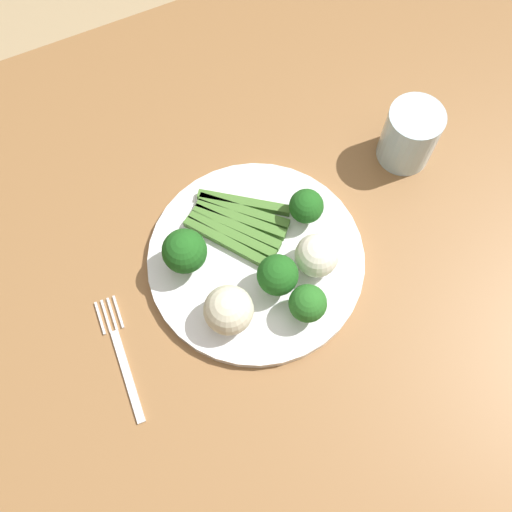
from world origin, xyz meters
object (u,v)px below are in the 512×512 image
broccoli_back (306,206)px  cauliflower_edge (229,310)px  broccoli_back_right (185,251)px  broccoli_front (308,304)px  asparagus_bundle (237,223)px  broccoli_near_center (278,275)px  fork (122,356)px  water_glass (410,136)px  plate (256,260)px  cauliflower_outer_edge (315,256)px  dining_table (305,288)px

broccoli_back → cauliflower_edge: (-0.15, -0.08, -0.00)m
broccoli_back_right → broccoli_front: bearing=-48.2°
broccoli_front → asparagus_bundle: bearing=101.1°
asparagus_bundle → broccoli_near_center: bearing=-34.9°
fork → water_glass: (0.46, 0.11, 0.04)m
plate → cauliflower_outer_edge: bearing=-32.4°
plate → fork: bearing=-167.4°
fork → asparagus_bundle: bearing=-60.3°
broccoli_near_center → broccoli_back_right: 0.12m
asparagus_bundle → water_glass: bearing=51.3°
broccoli_front → water_glass: 0.28m
broccoli_near_center → cauliflower_outer_edge: (0.05, 0.01, -0.01)m
asparagus_bundle → cauliflower_edge: (-0.06, -0.11, 0.02)m
water_glass → broccoli_front: bearing=-146.2°
cauliflower_outer_edge → broccoli_front: bearing=-124.8°
dining_table → fork: 0.29m
plate → broccoli_front: bearing=-74.4°
broccoli_back_right → broccoli_front: 0.16m
asparagus_bundle → broccoli_back: 0.09m
broccoli_near_center → water_glass: bearing=23.5°
dining_table → plate: plate is taller
broccoli_back_right → broccoli_back: (0.17, -0.00, -0.01)m
broccoli_back_right → water_glass: water_glass is taller
broccoli_near_center → fork: size_ratio=0.38×
cauliflower_edge → cauliflower_outer_edge: size_ratio=1.10×
broccoli_back → cauliflower_edge: size_ratio=0.90×
dining_table → asparagus_bundle: size_ratio=8.03×
cauliflower_edge → fork: bearing=174.4°
broccoli_back → fork: bearing=-166.1°
dining_table → broccoli_back: (0.02, 0.06, 0.15)m
broccoli_back → cauliflower_edge: 0.17m
asparagus_bundle → cauliflower_edge: 0.13m
fork → water_glass: bearing=-73.0°
broccoli_near_center → fork: broccoli_near_center is taller
broccoli_back → water_glass: bearing=12.2°
plate → water_glass: bearing=13.8°
asparagus_bundle → water_glass: size_ratio=1.54×
broccoli_front → cauliflower_outer_edge: 0.06m
plate → broccoli_back: bearing=17.1°
broccoli_back → broccoli_near_center: bearing=-136.5°
asparagus_bundle → broccoli_back_right: size_ratio=2.03×
asparagus_bundle → plate: bearing=-38.2°
broccoli_near_center → broccoli_front: bearing=-69.2°
dining_table → cauliflower_outer_edge: size_ratio=20.16×
cauliflower_outer_edge → water_glass: water_glass is taller
plate → broccoli_near_center: 0.06m
broccoli_front → broccoli_back: 0.13m
plate → cauliflower_outer_edge: cauliflower_outer_edge is taller
broccoli_near_center → broccoli_back_right: size_ratio=0.91×
broccoli_back_right → fork: bearing=-148.1°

